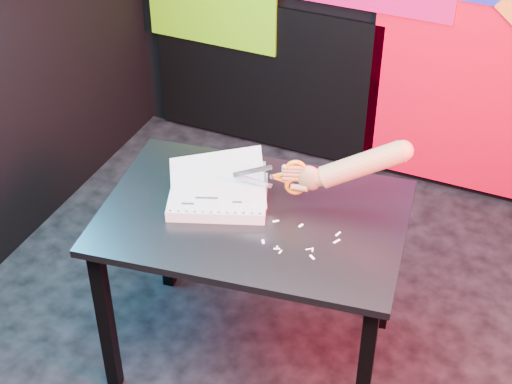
% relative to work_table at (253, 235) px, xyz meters
% --- Properties ---
extents(room, '(3.01, 3.01, 2.71)m').
position_rel_work_table_xyz_m(room, '(0.16, 0.00, 0.70)').
color(room, black).
rests_on(room, ground).
extents(backdrop, '(2.88, 0.05, 2.08)m').
position_rel_work_table_xyz_m(backdrop, '(0.22, 1.46, 0.31)').
color(backdrop, red).
rests_on(backdrop, ground).
extents(work_table, '(1.20, 0.88, 0.75)m').
position_rel_work_table_xyz_m(work_table, '(0.00, 0.00, 0.00)').
color(work_table, black).
rests_on(work_table, ground).
extents(printout_stack, '(0.44, 0.37, 0.19)m').
position_rel_work_table_xyz_m(printout_stack, '(-0.15, 0.02, 0.12)').
color(printout_stack, silver).
rests_on(printout_stack, work_table).
extents(scissors, '(0.25, 0.10, 0.15)m').
position_rel_work_table_xyz_m(scissors, '(0.10, 0.10, 0.23)').
color(scissors, '#B6B9C6').
rests_on(scissors, printout_stack).
extents(hand_forearm, '(0.42, 0.19, 0.22)m').
position_rel_work_table_xyz_m(hand_forearm, '(0.31, 0.17, 0.29)').
color(hand_forearm, '#916345').
rests_on(hand_forearm, work_table).
extents(paper_clippings, '(0.26, 0.19, 0.00)m').
position_rel_work_table_xyz_m(paper_clippings, '(0.21, -0.07, 0.10)').
color(paper_clippings, white).
rests_on(paper_clippings, work_table).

